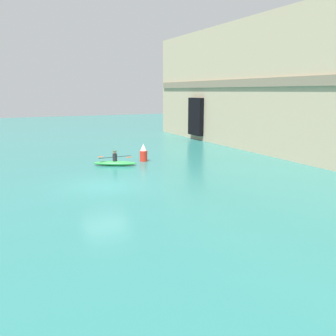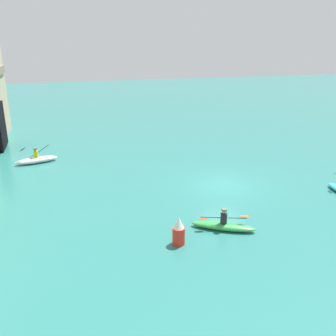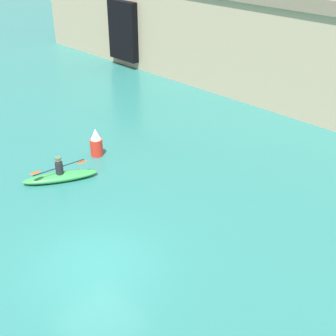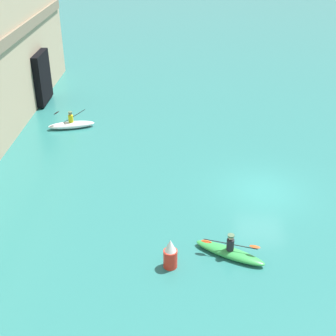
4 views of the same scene
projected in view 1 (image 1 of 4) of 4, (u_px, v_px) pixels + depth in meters
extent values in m
plane|color=#28706B|center=(105.00, 185.00, 20.71)|extent=(120.00, 120.00, 0.00)
cube|color=tan|center=(320.00, 85.00, 28.84)|extent=(44.22, 6.61, 11.17)
cube|color=#7C6E59|center=(287.00, 82.00, 27.40)|extent=(43.33, 0.24, 0.69)
cube|color=black|center=(197.00, 117.00, 39.70)|extent=(2.51, 0.70, 3.92)
ellipsoid|color=green|center=(115.00, 163.00, 26.17)|extent=(2.04, 3.00, 0.33)
cylinder|color=#232328|center=(115.00, 157.00, 26.08)|extent=(0.31, 0.31, 0.51)
sphere|color=tan|center=(115.00, 152.00, 26.01)|extent=(0.22, 0.22, 0.22)
cylinder|color=#4C6B4C|center=(115.00, 151.00, 25.99)|extent=(0.28, 0.28, 0.06)
cylinder|color=black|center=(115.00, 157.00, 26.08)|extent=(0.51, 2.17, 0.15)
ellipsoid|color=#D84C19|center=(100.00, 157.00, 25.85)|extent=(0.27, 0.47, 0.07)
ellipsoid|color=#D84C19|center=(129.00, 157.00, 26.30)|extent=(0.27, 0.47, 0.07)
cylinder|color=red|center=(144.00, 156.00, 27.76)|extent=(0.56, 0.56, 0.80)
cone|color=white|center=(143.00, 147.00, 27.63)|extent=(0.48, 0.48, 0.52)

